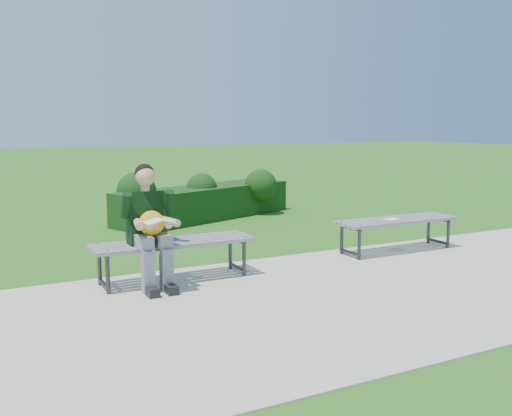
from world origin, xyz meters
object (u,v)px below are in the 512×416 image
object	(u,v)px
hedge	(202,199)
bench_right	(397,223)
seated_boy	(149,223)
bench_left	(174,246)
paper_sheet	(391,219)

from	to	relation	value
hedge	bench_right	distance (m)	4.11
seated_boy	bench_left	bearing A→B (deg)	18.15
bench_left	seated_boy	size ratio (longest dim) A/B	1.37
bench_left	bench_right	distance (m)	3.22
bench_left	seated_boy	distance (m)	0.44
paper_sheet	bench_right	bearing A→B (deg)	-0.00
bench_left	bench_right	xyz separation A→B (m)	(3.22, 0.02, 0.00)
bench_left	paper_sheet	bearing A→B (deg)	0.45
hedge	paper_sheet	xyz separation A→B (m)	(1.19, -3.90, 0.10)
bench_left	bench_right	world-z (taller)	same
hedge	bench_left	size ratio (longest dim) A/B	2.10
hedge	bench_right	size ratio (longest dim) A/B	2.10
bench_right	paper_sheet	size ratio (longest dim) A/B	7.13
hedge	bench_right	world-z (taller)	hedge
hedge	bench_left	distance (m)	4.37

